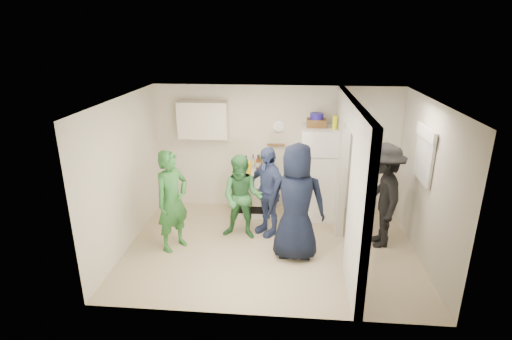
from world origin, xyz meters
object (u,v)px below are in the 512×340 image
Objects in this scene: person_green_left at (172,201)px; stove at (256,192)px; blue_bowl at (317,116)px; person_green_center at (242,198)px; yellow_cup_stack_top at (335,122)px; person_navy at (296,202)px; person_denim at (268,191)px; wicker_basket at (316,123)px; person_nook at (383,196)px; fridge at (319,173)px.

stove is at bearing -5.99° from person_green_left.
person_green_center is (-1.27, -1.04, -1.24)m from blue_bowl.
yellow_cup_stack_top reaches higher than person_navy.
person_denim is (0.43, 0.20, 0.06)m from person_green_center.
wicker_basket is at bearing 0.00° from blue_bowl.
person_green_left reaches higher than stove.
person_navy is (-0.35, -1.59, -1.04)m from blue_bowl.
wicker_basket is 1.80m from person_nook.
person_denim is at bearing -71.67° from stove.
blue_bowl is 1.87m from person_nook.
wicker_basket is at bearing 1.03° from stove.
wicker_basket is 0.22× the size of person_denim.
blue_bowl reaches higher than wicker_basket.
yellow_cup_stack_top is 1.75m from person_denim.
stove is at bearing -116.94° from person_nook.
person_green_left is at bearing -130.17° from stove.
fridge is at bearing -137.69° from person_nook.
fridge reaches higher than person_green_left.
yellow_cup_stack_top is 3.18m from person_green_left.
fridge is 0.97m from wicker_basket.
person_green_left is at bearing -111.55° from person_denim.
yellow_cup_stack_top reaches higher than wicker_basket.
wicker_basket reaches higher than stove.
person_denim is at bearing -135.09° from blue_bowl.
person_nook is at bearing -45.02° from blue_bowl.
yellow_cup_stack_top is at bearing 35.97° from person_green_center.
wicker_basket is at bearing 153.43° from fridge.
person_green_left is at bearing -150.47° from person_green_center.
person_green_left is at bearing -149.59° from fridge.
stove is at bearing -178.97° from wicker_basket.
person_nook is (2.19, -1.06, 0.44)m from stove.
person_nook reaches higher than stove.
stove is 0.50× the size of person_nook.
person_green_left is 1.65m from person_denim.
stove is 1.30m from fridge.
yellow_cup_stack_top is at bearing -5.17° from stove.
wicker_basket is 1.59m from person_denim.
person_denim is at bearing -149.27° from yellow_cup_stack_top.
blue_bowl reaches higher than person_nook.
yellow_cup_stack_top is 0.15× the size of person_denim.
fridge is 1.05× the size of person_green_left.
yellow_cup_stack_top is at bearing -113.92° from person_navy.
yellow_cup_stack_top is at bearing -142.04° from person_nook.
fridge is 1.70m from person_green_center.
person_green_center reaches higher than stove.
fridge reaches higher than stove.
fridge is 1.05m from yellow_cup_stack_top.
person_denim is (0.27, -0.82, 0.36)m from stove.
person_navy is (-0.35, -1.59, -0.91)m from wicker_basket.
person_green_center is (-1.37, -0.99, -0.14)m from fridge.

